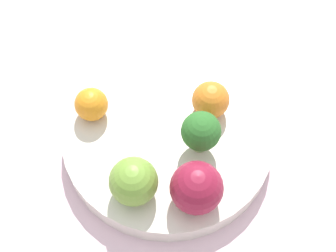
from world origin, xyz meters
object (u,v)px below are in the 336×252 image
(apple_red, at_px, (197,188))
(orange_back, at_px, (91,104))
(orange_front, at_px, (211,100))
(bowl, at_px, (168,136))
(apple_green, at_px, (134,181))
(broccoli, at_px, (201,132))

(apple_red, distance_m, orange_back, 0.17)
(orange_front, relative_size, orange_back, 1.13)
(bowl, relative_size, apple_red, 4.43)
(bowl, distance_m, orange_front, 0.07)
(orange_front, bearing_deg, apple_green, 39.49)
(apple_red, xyz_separation_m, orange_front, (-0.04, -0.11, -0.01))
(orange_front, distance_m, orange_back, 0.15)
(apple_green, xyz_separation_m, orange_back, (0.03, -0.11, -0.01))
(bowl, xyz_separation_m, orange_back, (0.09, -0.04, 0.04))
(broccoli, distance_m, orange_back, 0.14)
(bowl, bearing_deg, broccoli, 137.74)
(broccoli, xyz_separation_m, orange_back, (0.12, -0.07, -0.01))
(broccoli, bearing_deg, orange_front, -116.78)
(bowl, height_order, apple_red, apple_red)
(apple_red, bearing_deg, orange_back, -53.67)
(bowl, distance_m, apple_red, 0.10)
(broccoli, height_order, orange_front, broccoli)
(bowl, distance_m, broccoli, 0.07)
(broccoli, height_order, apple_red, same)
(orange_back, bearing_deg, apple_red, 126.33)
(bowl, bearing_deg, apple_green, 53.69)
(bowl, xyz_separation_m, orange_front, (-0.06, -0.02, 0.04))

